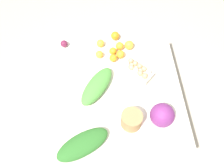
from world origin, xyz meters
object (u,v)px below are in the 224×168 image
object	(u,v)px
cabbage_purple	(162,115)
orange_6	(99,54)
orange_5	(120,54)
egg_carton	(137,70)
orange_0	(113,58)
orange_3	(115,36)
beet_root	(64,44)
orange_2	(113,51)
greens_bunch_kale	(97,86)
orange_1	(100,43)
greens_bunch_dandelion	(83,144)
orange_7	(129,45)
orange_4	(120,46)
paper_bag	(132,120)

from	to	relation	value
cabbage_purple	orange_6	xyz separation A→B (m)	(0.61, 0.42, -0.05)
cabbage_purple	orange_5	world-z (taller)	cabbage_purple
egg_carton	orange_0	distance (m)	0.24
orange_3	beet_root	bearing A→B (deg)	98.35
orange_0	orange_2	size ratio (longest dim) A/B	1.03
greens_bunch_kale	orange_1	world-z (taller)	greens_bunch_kale
egg_carton	greens_bunch_kale	world-z (taller)	egg_carton
cabbage_purple	orange_0	size ratio (longest dim) A/B	2.58
greens_bunch_dandelion	orange_1	size ratio (longest dim) A/B	5.37
orange_0	orange_2	xyz separation A→B (m)	(0.08, -0.00, -0.00)
orange_0	orange_3	world-z (taller)	orange_3
orange_7	orange_4	bearing A→B (deg)	92.85
egg_carton	orange_6	world-z (taller)	egg_carton
greens_bunch_dandelion	orange_7	distance (m)	0.95
orange_1	orange_5	size ratio (longest dim) A/B	0.98
egg_carton	orange_7	xyz separation A→B (m)	(0.28, 0.04, -0.00)
orange_4	orange_5	bearing A→B (deg)	-179.38
orange_5	orange_6	bearing A→B (deg)	86.73
orange_1	orange_7	distance (m)	0.25
paper_bag	orange_6	xyz separation A→B (m)	(0.63, 0.21, -0.03)
paper_bag	orange_5	size ratio (longest dim) A/B	2.11
orange_1	cabbage_purple	bearing A→B (deg)	-150.90
orange_3	orange_4	world-z (taller)	orange_3
orange_2	orange_6	distance (m)	0.12
cabbage_purple	greens_bunch_kale	size ratio (longest dim) A/B	0.44
paper_bag	orange_4	xyz separation A→B (m)	(0.71, 0.03, -0.02)
paper_bag	orange_7	size ratio (longest dim) A/B	1.85
paper_bag	orange_3	world-z (taller)	paper_bag
greens_bunch_kale	orange_4	bearing A→B (deg)	-26.42
orange_2	orange_5	distance (m)	0.08
beet_root	orange_6	xyz separation A→B (m)	(-0.14, -0.31, 0.00)
egg_carton	orange_7	distance (m)	0.28
orange_3	orange_7	distance (m)	0.17
orange_0	orange_5	bearing A→B (deg)	-60.05
greens_bunch_kale	orange_7	xyz separation A→B (m)	(0.41, -0.29, -0.00)
orange_1	orange_5	xyz separation A→B (m)	(-0.14, -0.17, 0.00)
greens_bunch_dandelion	orange_0	world-z (taller)	greens_bunch_dandelion
greens_bunch_kale	orange_2	bearing A→B (deg)	-21.66
egg_carton	orange_5	bearing A→B (deg)	166.85
beet_root	orange_2	size ratio (longest dim) A/B	0.98
paper_bag	orange_0	distance (m)	0.59
greens_bunch_dandelion	orange_4	distance (m)	0.91
cabbage_purple	orange_6	distance (m)	0.75
greens_bunch_kale	orange_4	xyz separation A→B (m)	(0.41, -0.20, -0.01)
beet_root	orange_0	size ratio (longest dim) A/B	0.95
cabbage_purple	beet_root	bearing A→B (deg)	44.24
egg_carton	orange_2	world-z (taller)	egg_carton
orange_3	orange_4	bearing A→B (deg)	-165.81
cabbage_purple	orange_4	xyz separation A→B (m)	(0.70, 0.24, -0.05)
egg_carton	orange_2	distance (m)	0.29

